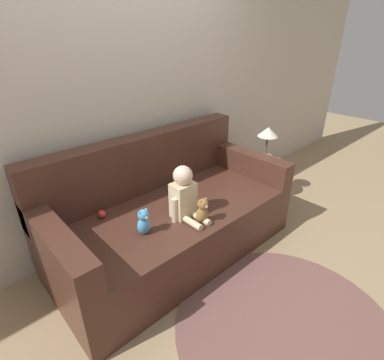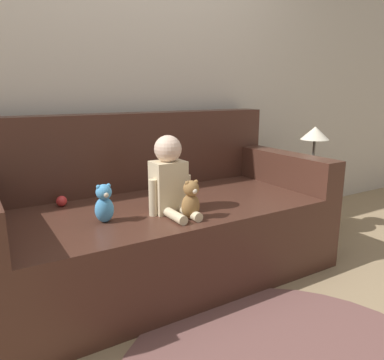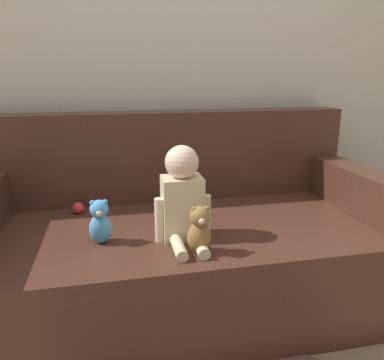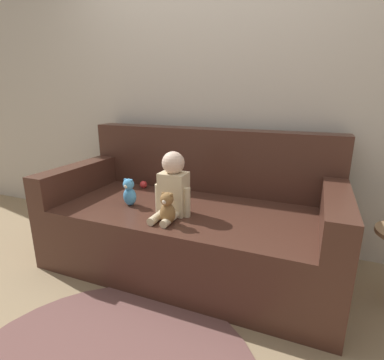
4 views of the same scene
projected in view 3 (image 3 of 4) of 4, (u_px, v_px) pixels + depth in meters
ground_plane at (184, 303)px, 2.03m from camera, size 12.00×12.00×0.00m
wall_back at (164, 56)px, 2.22m from camera, size 8.00×0.05×2.60m
couch at (182, 242)px, 2.00m from camera, size 2.08×1.00×0.99m
person_baby at (183, 199)px, 1.66m from camera, size 0.26×0.32×0.43m
teddy_bear_brown at (200, 230)px, 1.54m from camera, size 0.10×0.10×0.21m
plush_toy_side at (100, 222)px, 1.64m from camera, size 0.10×0.09×0.20m
toy_ball at (78, 208)px, 2.01m from camera, size 0.06×0.06×0.06m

